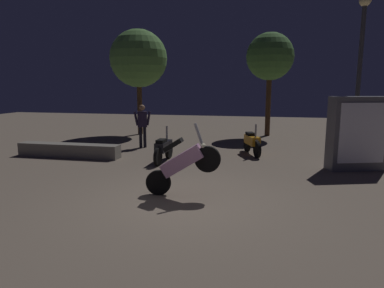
{
  "coord_description": "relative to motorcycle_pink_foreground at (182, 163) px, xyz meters",
  "views": [
    {
      "loc": [
        1.63,
        -6.69,
        2.42
      ],
      "look_at": [
        -0.06,
        1.31,
        1.0
      ],
      "focal_mm": 31.92,
      "sensor_mm": 36.0,
      "label": 1
    }
  ],
  "objects": [
    {
      "name": "motorcycle_pink_foreground",
      "position": [
        0.0,
        0.0,
        0.0
      ],
      "size": [
        1.66,
        0.31,
        1.63
      ],
      "rotation": [
        0.0,
        0.0,
        0.01
      ],
      "color": "black",
      "rests_on": "ground_plane"
    },
    {
      "name": "person_rider_beside",
      "position": [
        -2.9,
        5.46,
        0.25
      ],
      "size": [
        0.66,
        0.34,
        1.67
      ],
      "rotation": [
        0.0,
        0.0,
        1.89
      ],
      "color": "black",
      "rests_on": "ground_plane"
    },
    {
      "name": "ground_plane",
      "position": [
        0.07,
        -0.31,
        -0.74
      ],
      "size": [
        40.0,
        40.0,
        0.0
      ],
      "primitive_type": "plane",
      "color": "#756656"
    },
    {
      "name": "motorcycle_orange_parked_right",
      "position": [
        1.32,
        4.94,
        -0.31
      ],
      "size": [
        0.67,
        1.59,
        1.11
      ],
      "rotation": [
        0.0,
        0.0,
        5.07
      ],
      "color": "black",
      "rests_on": "ground_plane"
    },
    {
      "name": "motorcycle_black_parked_left",
      "position": [
        -1.37,
        3.18,
        -0.31
      ],
      "size": [
        0.33,
        1.66,
        1.11
      ],
      "rotation": [
        0.0,
        0.0,
        1.54
      ],
      "color": "black",
      "rests_on": "ground_plane"
    },
    {
      "name": "planter_wall_low",
      "position": [
        -4.76,
        3.28,
        -0.52
      ],
      "size": [
        3.59,
        0.5,
        0.45
      ],
      "color": "gray",
      "rests_on": "ground_plane"
    },
    {
      "name": "tree_left_bg",
      "position": [
        -4.29,
        8.92,
        2.9
      ],
      "size": [
        2.74,
        2.74,
        5.04
      ],
      "color": "#4C331E",
      "rests_on": "ground_plane"
    },
    {
      "name": "tree_center_bg",
      "position": [
        1.87,
        9.73,
        2.94
      ],
      "size": [
        2.2,
        2.2,
        4.82
      ],
      "color": "#4C331E",
      "rests_on": "ground_plane"
    },
    {
      "name": "kiosk_billboard",
      "position": [
        4.31,
        3.36,
        0.31
      ],
      "size": [
        1.68,
        0.96,
        2.1
      ],
      "rotation": [
        0.0,
        0.0,
        3.45
      ],
      "color": "#595960",
      "rests_on": "ground_plane"
    },
    {
      "name": "streetlamp_near",
      "position": [
        4.69,
        5.26,
        2.55
      ],
      "size": [
        0.36,
        0.36,
        5.22
      ],
      "color": "#38383D",
      "rests_on": "ground_plane"
    }
  ]
}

